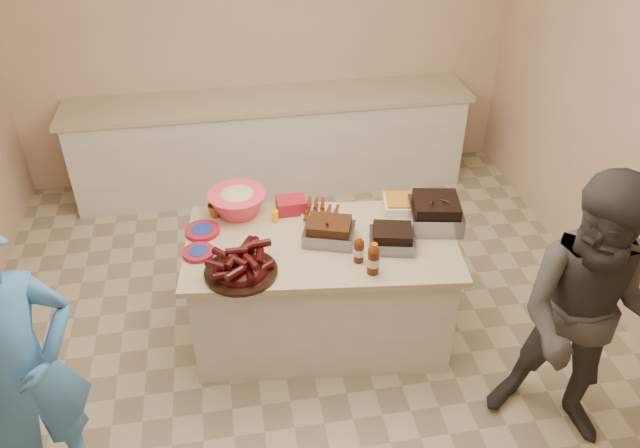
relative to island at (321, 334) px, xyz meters
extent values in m
cube|color=#47230F|center=(0.05, 0.00, 0.80)|extent=(0.37, 0.32, 0.09)
cube|color=black|center=(0.42, -0.12, 0.80)|extent=(0.32, 0.29, 0.08)
cube|color=gray|center=(0.76, 0.06, 0.80)|extent=(0.39, 0.39, 0.13)
cylinder|color=silver|center=(0.05, 0.29, 0.80)|extent=(0.35, 0.35, 0.05)
cube|color=orange|center=(0.64, 0.27, 0.80)|extent=(0.36, 0.29, 0.09)
cylinder|color=#461B0A|center=(0.24, -0.35, 0.80)|extent=(0.08, 0.08, 0.21)
cylinder|color=#461B0A|center=(0.19, -0.23, 0.80)|extent=(0.07, 0.07, 0.18)
cylinder|color=#FFD404|center=(-0.26, 0.26, 0.80)|extent=(0.05, 0.05, 0.12)
imported|color=silver|center=(0.02, 0.19, 0.80)|extent=(0.15, 0.06, 0.15)
cylinder|color=maroon|center=(-0.73, 0.23, 0.80)|extent=(0.25, 0.25, 0.03)
cylinder|color=maroon|center=(-0.76, 0.00, 0.80)|extent=(0.22, 0.22, 0.03)
imported|color=#A75C12|center=(-0.65, 0.40, 0.80)|extent=(0.10, 0.10, 0.09)
cube|color=maroon|center=(-0.14, 0.37, 0.80)|extent=(0.20, 0.15, 0.10)
imported|color=#46433E|center=(1.25, -0.98, 0.00)|extent=(1.64, 1.88, 0.65)
camera|label=1|loc=(-0.54, -3.09, 3.13)|focal=35.00mm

